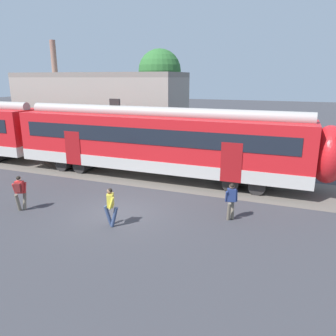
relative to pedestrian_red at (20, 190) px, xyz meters
The scene contains 7 objects.
ground_plane 4.76m from the pedestrian_red, 17.69° to the left, with size 160.00×160.00×0.00m, color #38383D.
track_bed 10.31m from the pedestrian_red, 135.48° to the left, with size 80.00×4.40×0.01m, color #605951.
pedestrian_red is the anchor object (origin of this frame).
pedestrian_yellow 4.77m from the pedestrian_red, ahead, with size 0.71×0.53×1.67m.
pedestrian_navy 9.62m from the pedestrian_red, 15.21° to the left, with size 0.53×0.70×1.67m.
background_building 15.23m from the pedestrian_red, 108.53° to the left, with size 15.02×5.00×9.20m.
street_tree_left 21.37m from the pedestrian_red, 94.46° to the left, with size 4.21×4.21×8.74m.
Camera 1 is at (7.13, -12.17, 6.01)m, focal length 35.00 mm.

